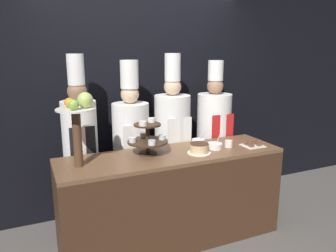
% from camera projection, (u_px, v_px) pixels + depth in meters
% --- Properties ---
extents(wall_back, '(10.00, 0.06, 2.80)m').
position_uv_depth(wall_back, '(140.00, 92.00, 3.85)').
color(wall_back, black).
rests_on(wall_back, ground_plane).
extents(buffet_counter, '(2.18, 0.62, 0.92)m').
position_uv_depth(buffet_counter, '(172.00, 197.00, 3.25)').
color(buffet_counter, '#422819').
rests_on(buffet_counter, ground_plane).
extents(tiered_stand, '(0.38, 0.38, 0.34)m').
position_uv_depth(tiered_stand, '(148.00, 137.00, 3.08)').
color(tiered_stand, '#3D2819').
rests_on(tiered_stand, buffet_counter).
extents(fruit_pedestal, '(0.33, 0.33, 0.64)m').
position_uv_depth(fruit_pedestal, '(78.00, 116.00, 2.71)').
color(fruit_pedestal, brown).
rests_on(fruit_pedestal, buffet_counter).
extents(cake_round, '(0.23, 0.23, 0.10)m').
position_uv_depth(cake_round, '(199.00, 148.00, 3.14)').
color(cake_round, white).
rests_on(cake_round, buffet_counter).
extents(cup_white, '(0.08, 0.08, 0.07)m').
position_uv_depth(cup_white, '(229.00, 144.00, 3.35)').
color(cup_white, white).
rests_on(cup_white, buffet_counter).
extents(cake_square_tray, '(0.21, 0.19, 0.05)m').
position_uv_depth(cake_square_tray, '(253.00, 144.00, 3.39)').
color(cake_square_tray, white).
rests_on(cake_square_tray, buffet_counter).
extents(serving_bowl_near, '(0.15, 0.15, 0.16)m').
position_uv_depth(serving_bowl_near, '(215.00, 146.00, 3.30)').
color(serving_bowl_near, white).
rests_on(serving_bowl_near, buffet_counter).
extents(serving_bowl_far, '(0.14, 0.14, 0.15)m').
position_uv_depth(serving_bowl_far, '(198.00, 142.00, 3.45)').
color(serving_bowl_far, white).
rests_on(serving_bowl_far, buffet_counter).
extents(chef_left, '(0.35, 0.35, 1.86)m').
position_uv_depth(chef_left, '(80.00, 142.00, 3.30)').
color(chef_left, black).
rests_on(chef_left, ground_plane).
extents(chef_center_left, '(0.39, 0.39, 1.79)m').
position_uv_depth(chef_center_left, '(131.00, 139.00, 3.51)').
color(chef_center_left, '#38332D').
rests_on(chef_center_left, ground_plane).
extents(chef_center_right, '(0.40, 0.40, 1.86)m').
position_uv_depth(chef_center_right, '(172.00, 133.00, 3.70)').
color(chef_center_right, '#28282D').
rests_on(chef_center_right, ground_plane).
extents(chef_right, '(0.40, 0.40, 1.77)m').
position_uv_depth(chef_right, '(214.00, 130.00, 3.92)').
color(chef_right, '#28282D').
rests_on(chef_right, ground_plane).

